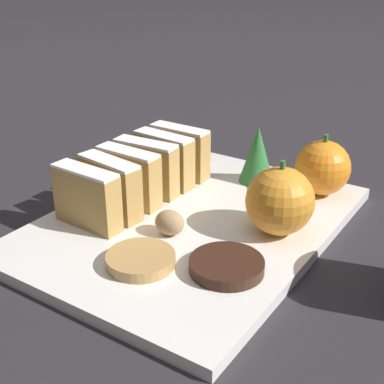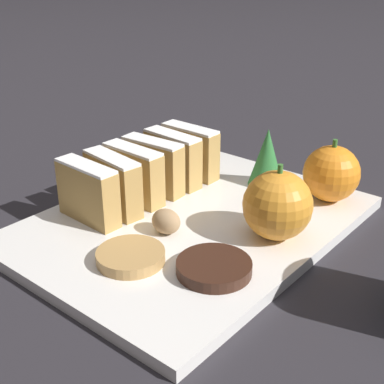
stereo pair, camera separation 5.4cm
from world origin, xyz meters
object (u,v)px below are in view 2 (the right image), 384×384
Objects in this scene: orange_near at (331,173)px; orange_far at (278,205)px; chocolate_cookie at (214,267)px; walnut at (165,221)px.

orange_far reaches higher than orange_near.
orange_far is 1.14× the size of chocolate_cookie.
orange_far is 2.48× the size of walnut.
chocolate_cookie is at bearing -92.42° from orange_near.
chocolate_cookie is at bearing -17.67° from walnut.
chocolate_cookie is at bearing -94.50° from orange_far.
orange_far is at bearing 85.50° from chocolate_cookie.
orange_near is at bearing 62.47° from walnut.
walnut is (-0.09, -0.17, -0.02)m from orange_near.
orange_far is 0.11m from walnut.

